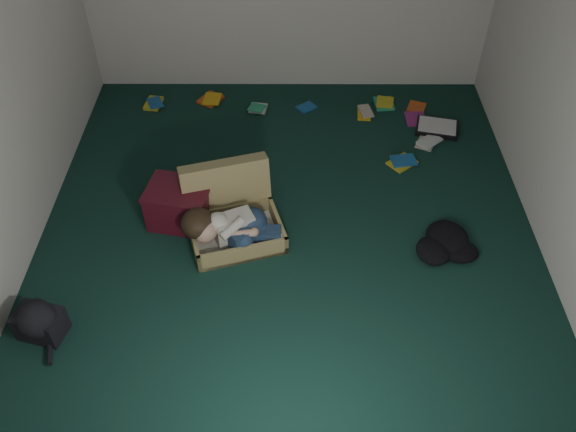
{
  "coord_description": "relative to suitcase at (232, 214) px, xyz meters",
  "views": [
    {
      "loc": [
        0.01,
        -3.44,
        3.55
      ],
      "look_at": [
        0.0,
        -0.15,
        0.35
      ],
      "focal_mm": 38.0,
      "sensor_mm": 36.0,
      "label": 1
    }
  ],
  "objects": [
    {
      "name": "book_scatter",
      "position": [
        0.89,
        1.58,
        -0.15
      ],
      "size": [
        2.93,
        1.28,
        0.02
      ],
      "color": "gold",
      "rests_on": "floor"
    },
    {
      "name": "paper_tray",
      "position": [
        1.9,
        1.36,
        -0.13
      ],
      "size": [
        0.46,
        0.38,
        0.06
      ],
      "rotation": [
        0.0,
        0.0,
        -0.23
      ],
      "color": "black",
      "rests_on": "floor"
    },
    {
      "name": "suitcase",
      "position": [
        0.0,
        0.0,
        0.0
      ],
      "size": [
        0.88,
        0.87,
        0.53
      ],
      "rotation": [
        0.0,
        0.0,
        0.29
      ],
      "color": "tan",
      "rests_on": "floor"
    },
    {
      "name": "wall_front",
      "position": [
        0.45,
        -2.32,
        1.14
      ],
      "size": [
        4.5,
        0.0,
        4.5
      ],
      "primitive_type": "plane",
      "rotation": [
        -1.57,
        0.0,
        0.0
      ],
      "color": "silver",
      "rests_on": "ground"
    },
    {
      "name": "backpack",
      "position": [
        -1.25,
        -1.03,
        -0.04
      ],
      "size": [
        0.46,
        0.4,
        0.23
      ],
      "primitive_type": null,
      "rotation": [
        0.0,
        0.0,
        -0.25
      ],
      "color": "black",
      "rests_on": "floor"
    },
    {
      "name": "maroon_bin",
      "position": [
        -0.43,
        0.09,
        0.02
      ],
      "size": [
        0.57,
        0.49,
        0.35
      ],
      "rotation": [
        0.0,
        0.0,
        -0.19
      ],
      "color": "#470E1A",
      "rests_on": "floor"
    },
    {
      "name": "clothing_pile",
      "position": [
        1.71,
        -0.26,
        -0.09
      ],
      "size": [
        0.48,
        0.42,
        0.14
      ],
      "primitive_type": null,
      "rotation": [
        0.0,
        0.0,
        -0.18
      ],
      "color": "black",
      "rests_on": "floor"
    },
    {
      "name": "person",
      "position": [
        0.0,
        -0.19,
        0.04
      ],
      "size": [
        0.8,
        0.4,
        0.33
      ],
      "rotation": [
        0.0,
        0.0,
        0.29
      ],
      "color": "silver",
      "rests_on": "suitcase"
    },
    {
      "name": "floor",
      "position": [
        0.45,
        -0.07,
        -0.16
      ],
      "size": [
        4.5,
        4.5,
        0.0
      ],
      "primitive_type": "plane",
      "color": "#102D25",
      "rests_on": "ground"
    }
  ]
}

